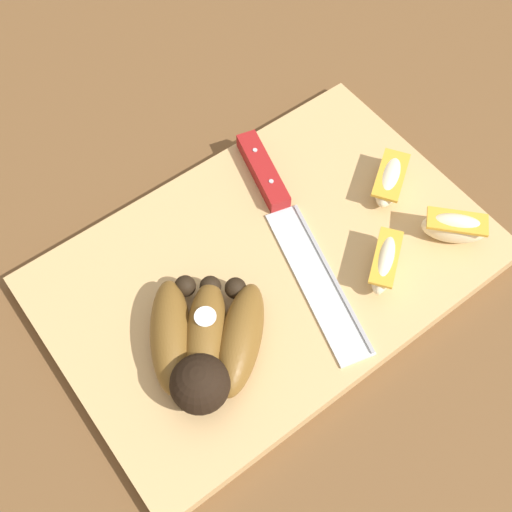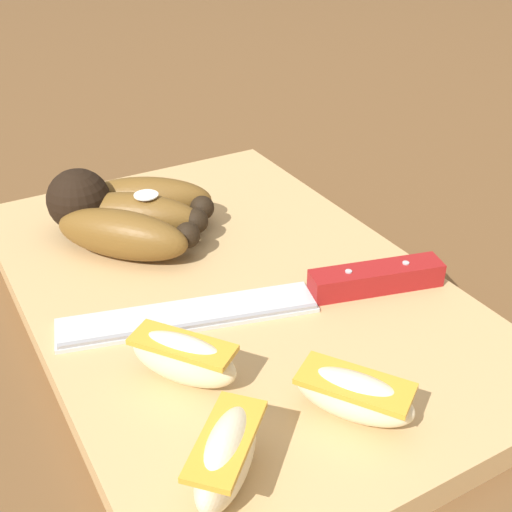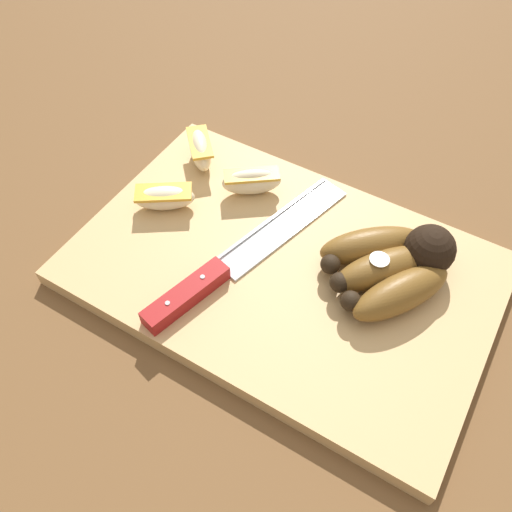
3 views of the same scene
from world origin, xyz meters
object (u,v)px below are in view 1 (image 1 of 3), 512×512
(apple_wedge_near, at_px, (390,180))
(apple_wedge_far, at_px, (454,228))
(banana_bunch, at_px, (205,345))
(apple_wedge_middle, at_px, (384,262))
(chefs_knife, at_px, (281,207))

(apple_wedge_near, bearing_deg, apple_wedge_far, 95.11)
(banana_bunch, distance_m, apple_wedge_middle, 0.19)
(apple_wedge_near, relative_size, apple_wedge_far, 1.14)
(chefs_knife, xyz_separation_m, apple_wedge_near, (-0.11, 0.05, 0.01))
(apple_wedge_far, bearing_deg, apple_wedge_middle, -9.31)
(chefs_knife, bearing_deg, apple_wedge_far, 131.49)
(chefs_knife, relative_size, apple_wedge_near, 3.84)
(apple_wedge_middle, relative_size, apple_wedge_far, 1.08)
(apple_wedge_near, bearing_deg, chefs_knife, -23.18)
(banana_bunch, bearing_deg, chefs_knife, -151.11)
(banana_bunch, height_order, chefs_knife, banana_bunch)
(apple_wedge_near, xyz_separation_m, apple_wedge_far, (-0.01, 0.08, 0.00))
(banana_bunch, relative_size, apple_wedge_near, 2.06)
(chefs_knife, bearing_deg, apple_wedge_near, 156.82)
(chefs_knife, height_order, apple_wedge_near, apple_wedge_near)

